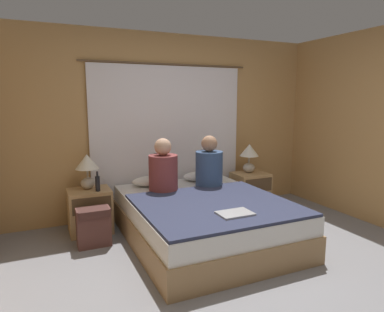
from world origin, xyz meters
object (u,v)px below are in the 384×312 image
bed (203,219)px  lamp_left (87,167)px  backpack_on_floor (94,225)px  nightstand_right (250,190)px  lamp_right (249,154)px  pillow_right (200,176)px  person_left_in_bed (163,170)px  person_right_in_bed (209,166)px  pillow_left (150,181)px  beer_bottle_on_left_stand (98,183)px  handbag_on_floor (267,209)px  laptop_on_bed (235,213)px  nightstand_left (90,211)px

bed → lamp_left: lamp_left is taller
bed → backpack_on_floor: size_ratio=4.86×
nightstand_right → lamp_right: size_ratio=1.24×
pillow_right → person_left_in_bed: bearing=-151.4°
bed → lamp_left: (-1.16, 0.83, 0.56)m
lamp_left → person_right_in_bed: (1.48, -0.35, -0.04)m
person_right_in_bed → lamp_right: bearing=22.4°
pillow_left → lamp_right: bearing=-0.8°
beer_bottle_on_left_stand → handbag_on_floor: (2.23, -0.31, -0.52)m
bed → handbag_on_floor: bearing=17.2°
lamp_right → pillow_left: size_ratio=0.87×
lamp_right → handbag_on_floor: size_ratio=1.22×
person_right_in_bed → laptop_on_bed: (-0.31, -1.16, -0.24)m
pillow_right → handbag_on_floor: pillow_right is taller
bed → nightstand_left: 1.39m
pillow_right → beer_bottle_on_left_stand: bearing=-173.0°
nightstand_left → person_right_in_bed: (1.48, -0.29, 0.50)m
pillow_left → backpack_on_floor: 1.01m
pillow_right → handbag_on_floor: size_ratio=1.40×
handbag_on_floor → backpack_on_floor: bearing=-179.5°
lamp_left → pillow_right: lamp_left is taller
nightstand_left → pillow_left: size_ratio=1.09×
nightstand_right → person_left_in_bed: person_left_in_bed is taller
nightstand_left → beer_bottle_on_left_stand: bearing=-47.5°
lamp_left → backpack_on_floor: 0.75m
bed → person_left_in_bed: size_ratio=3.17×
handbag_on_floor → pillow_left: bearing=162.2°
backpack_on_floor → handbag_on_floor: bearing=0.5°
pillow_right → pillow_left: bearing=180.0°
nightstand_left → beer_bottle_on_left_stand: size_ratio=2.22×
person_left_in_bed → person_right_in_bed: bearing=0.0°
beer_bottle_on_left_stand → nightstand_left: bearing=132.5°
nightstand_left → nightstand_right: same height
bed → nightstand_right: size_ratio=3.95×
pillow_left → lamp_left: bearing=-178.5°
person_right_in_bed → pillow_left: bearing=151.5°
bed → lamp_left: bearing=144.5°
lamp_left → person_right_in_bed: size_ratio=0.64×
lamp_left → backpack_on_floor: bearing=-92.5°
person_left_in_bed → beer_bottle_on_left_stand: (-0.76, 0.19, -0.13)m
nightstand_right → person_right_in_bed: (-0.84, -0.29, 0.50)m
lamp_left → lamp_right: size_ratio=1.00×
bed → nightstand_left: bearing=146.3°
nightstand_right → laptop_on_bed: laptop_on_bed is taller
pillow_left → handbag_on_floor: pillow_left is taller
pillow_left → laptop_on_bed: size_ratio=1.47×
nightstand_right → handbag_on_floor: nightstand_right is taller
pillow_left → backpack_on_floor: bearing=-148.1°
lamp_right → pillow_left: lamp_right is taller
bed → person_left_in_bed: bearing=123.0°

